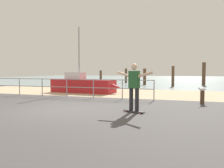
# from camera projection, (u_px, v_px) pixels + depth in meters

# --- Properties ---
(ground_plane) EXTENTS (24.00, 10.00, 0.04)m
(ground_plane) POSITION_uv_depth(u_px,v_px,m) (46.00, 115.00, 7.32)
(ground_plane) COLOR #474444
(ground_plane) RESTS_ON ground
(beach_strip) EXTENTS (24.00, 6.00, 0.04)m
(beach_strip) POSITION_uv_depth(u_px,v_px,m) (115.00, 93.00, 14.92)
(beach_strip) COLOR tan
(beach_strip) RESTS_ON ground
(sea_surface) EXTENTS (72.00, 50.00, 0.04)m
(sea_surface) POSITION_uv_depth(u_px,v_px,m) (158.00, 79.00, 41.54)
(sea_surface) COLOR #849EA3
(sea_surface) RESTS_ON ground
(railing_fence) EXTENTS (9.77, 0.05, 1.05)m
(railing_fence) POSITION_uv_depth(u_px,v_px,m) (67.00, 85.00, 12.20)
(railing_fence) COLOR gray
(railing_fence) RESTS_ON ground
(sailboat) EXTENTS (5.03, 1.79, 4.49)m
(sailboat) POSITION_uv_depth(u_px,v_px,m) (85.00, 85.00, 14.80)
(sailboat) COLOR #B21E23
(sailboat) RESTS_ON ground
(skateboard) EXTENTS (0.82, 0.47, 0.08)m
(skateboard) POSITION_uv_depth(u_px,v_px,m) (134.00, 111.00, 7.64)
(skateboard) COLOR black
(skateboard) RESTS_ON ground
(skateboarder) EXTENTS (1.38, 0.60, 1.65)m
(skateboarder) POSITION_uv_depth(u_px,v_px,m) (134.00, 84.00, 7.58)
(skateboarder) COLOR #26262B
(skateboarder) RESTS_ON skateboard
(bollard_short) EXTENTS (0.18, 0.18, 0.59)m
(bollard_short) POSITION_uv_depth(u_px,v_px,m) (202.00, 98.00, 9.64)
(bollard_short) COLOR #513826
(bollard_short) RESTS_ON ground
(seagull) EXTENTS (0.40, 0.35, 0.18)m
(seagull) POSITION_uv_depth(u_px,v_px,m) (202.00, 89.00, 9.61)
(seagull) COLOR white
(seagull) RESTS_ON bollard_short
(groyne_post_0) EXTENTS (0.28, 0.28, 1.57)m
(groyne_post_0) POSITION_uv_depth(u_px,v_px,m) (101.00, 77.00, 27.27)
(groyne_post_0) COLOR #513826
(groyne_post_0) RESTS_ON ground
(groyne_post_1) EXTENTS (0.28, 0.28, 1.81)m
(groyne_post_1) POSITION_uv_depth(u_px,v_px,m) (126.00, 76.00, 27.50)
(groyne_post_1) COLOR #513826
(groyne_post_1) RESTS_ON ground
(groyne_post_2) EXTENTS (0.32, 0.32, 1.75)m
(groyne_post_2) POSITION_uv_depth(u_px,v_px,m) (145.00, 77.00, 23.12)
(groyne_post_2) COLOR #513826
(groyne_post_2) RESTS_ON ground
(groyne_post_3) EXTENTS (0.26, 0.26, 1.97)m
(groyne_post_3) POSITION_uv_depth(u_px,v_px,m) (173.00, 76.00, 20.71)
(groyne_post_3) COLOR #513826
(groyne_post_3) RESTS_ON ground
(groyne_post_4) EXTENTS (0.35, 0.35, 2.38)m
(groyne_post_4) POSITION_uv_depth(u_px,v_px,m) (204.00, 74.00, 22.35)
(groyne_post_4) COLOR #513826
(groyne_post_4) RESTS_ON ground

